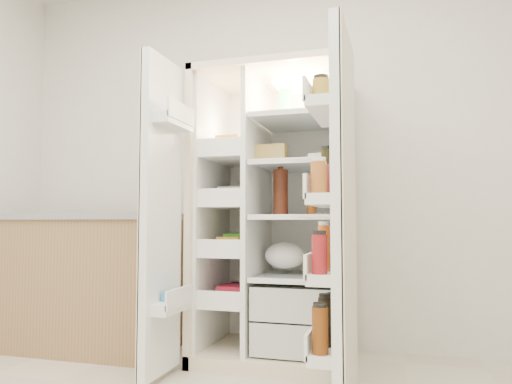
% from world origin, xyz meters
% --- Properties ---
extents(wall_back, '(4.00, 0.02, 2.70)m').
position_xyz_m(wall_back, '(0.00, 2.00, 1.35)').
color(wall_back, silver).
rests_on(wall_back, floor).
extents(refrigerator, '(0.92, 0.70, 1.80)m').
position_xyz_m(refrigerator, '(0.13, 1.65, 0.74)').
color(refrigerator, beige).
rests_on(refrigerator, floor).
extents(freezer_door, '(0.15, 0.40, 1.72)m').
position_xyz_m(freezer_door, '(-0.38, 1.05, 0.89)').
color(freezer_door, white).
rests_on(freezer_door, floor).
extents(fridge_door, '(0.17, 0.58, 1.72)m').
position_xyz_m(fridge_door, '(0.60, 0.96, 0.87)').
color(fridge_door, white).
rests_on(fridge_door, floor).
extents(kitchen_counter, '(1.25, 0.67, 0.91)m').
position_xyz_m(kitchen_counter, '(-1.20, 1.53, 0.46)').
color(kitchen_counter, olive).
rests_on(kitchen_counter, floor).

